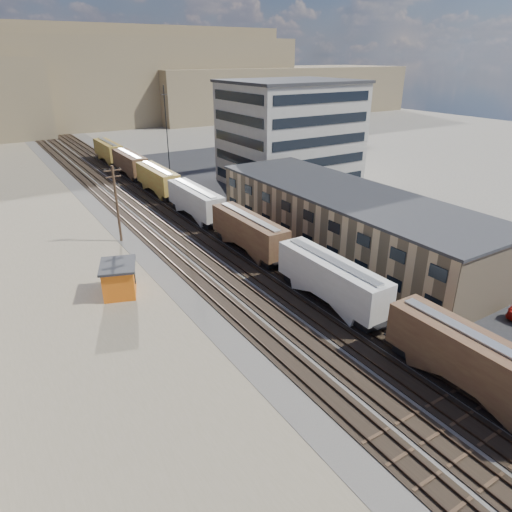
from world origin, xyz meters
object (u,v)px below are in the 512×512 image
utility_pole_north (117,202)px  parked_car_blue (254,181)px  maintenance_shed (119,279)px  freight_train (219,214)px

utility_pole_north → parked_car_blue: size_ratio=2.04×
maintenance_shed → parked_car_blue: size_ratio=1.09×
maintenance_shed → freight_train: bearing=30.2°
maintenance_shed → utility_pole_north: bearing=72.7°
utility_pole_north → maintenance_shed: size_ratio=1.86×
parked_car_blue → utility_pole_north: bearing=165.7°
utility_pole_north → maintenance_shed: 15.28m
freight_train → parked_car_blue: (17.50, 19.24, -2.11)m
freight_train → utility_pole_north: (-12.30, 4.44, 2.50)m
freight_train → utility_pole_north: bearing=160.1°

